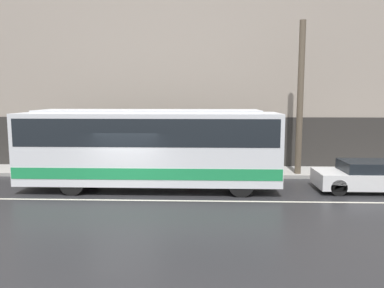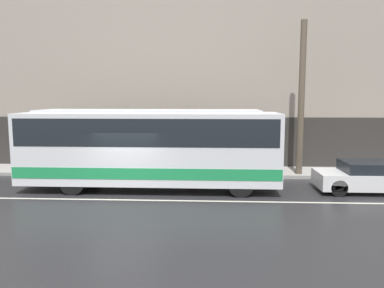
# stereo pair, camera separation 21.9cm
# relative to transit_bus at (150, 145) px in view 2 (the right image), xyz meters

# --- Properties ---
(ground_plane) EXTENTS (60.00, 60.00, 0.00)m
(ground_plane) POSITION_rel_transit_bus_xyz_m (-0.75, -1.76, -1.89)
(ground_plane) COLOR #262628
(sidewalk) EXTENTS (60.00, 2.40, 0.17)m
(sidewalk) POSITION_rel_transit_bus_xyz_m (-0.75, 3.44, -1.80)
(sidewalk) COLOR #A09E99
(sidewalk) RESTS_ON ground_plane
(building_facade) EXTENTS (60.00, 0.35, 12.53)m
(building_facade) POSITION_rel_transit_bus_xyz_m (-0.75, 4.79, 4.17)
(building_facade) COLOR gray
(building_facade) RESTS_ON ground_plane
(lane_stripe) EXTENTS (54.00, 0.14, 0.01)m
(lane_stripe) POSITION_rel_transit_bus_xyz_m (-0.75, -1.76, -1.88)
(lane_stripe) COLOR beige
(lane_stripe) RESTS_ON ground_plane
(transit_bus) EXTENTS (10.70, 2.50, 3.35)m
(transit_bus) POSITION_rel_transit_bus_xyz_m (0.00, 0.00, 0.00)
(transit_bus) COLOR silver
(transit_bus) RESTS_ON ground_plane
(sedan_white_front) EXTENTS (4.42, 1.80, 1.26)m
(sedan_white_front) POSITION_rel_transit_bus_xyz_m (9.13, -0.00, -1.28)
(sedan_white_front) COLOR silver
(sedan_white_front) RESTS_ON ground_plane
(utility_pole_near) EXTENTS (0.30, 0.30, 7.27)m
(utility_pole_near) POSITION_rel_transit_bus_xyz_m (6.84, 2.70, 1.91)
(utility_pole_near) COLOR brown
(utility_pole_near) RESTS_ON sidewalk
(pedestrian_waiting) EXTENTS (0.36, 0.36, 1.57)m
(pedestrian_waiting) POSITION_rel_transit_bus_xyz_m (1.64, 2.78, -1.00)
(pedestrian_waiting) COLOR maroon
(pedestrian_waiting) RESTS_ON sidewalk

